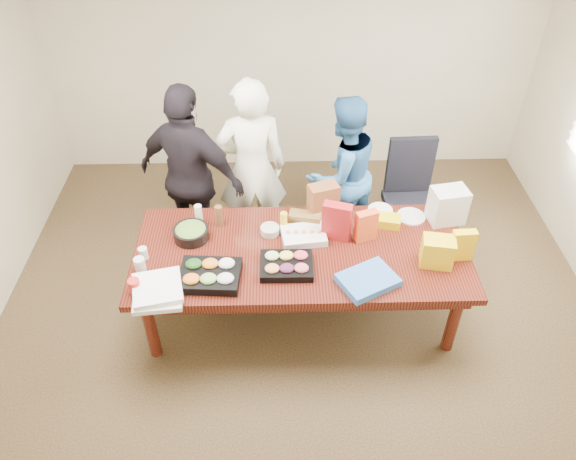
{
  "coord_description": "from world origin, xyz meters",
  "views": [
    {
      "loc": [
        -0.2,
        -3.42,
        3.88
      ],
      "look_at": [
        -0.11,
        0.1,
        0.89
      ],
      "focal_mm": 34.51,
      "sensor_mm": 36.0,
      "label": 1
    }
  ],
  "objects_px": {
    "conference_table": "(301,282)",
    "person_center": "(252,169)",
    "sheet_cake": "(304,235)",
    "salad_bowl": "(191,233)",
    "person_right": "(342,174)",
    "office_chair": "(410,202)"
  },
  "relations": [
    {
      "from": "conference_table",
      "to": "person_center",
      "type": "distance_m",
      "value": 1.19
    },
    {
      "from": "person_center",
      "to": "sheet_cake",
      "type": "distance_m",
      "value": 0.95
    },
    {
      "from": "conference_table",
      "to": "salad_bowl",
      "type": "distance_m",
      "value": 1.04
    },
    {
      "from": "sheet_cake",
      "to": "person_right",
      "type": "bearing_deg",
      "value": 57.55
    },
    {
      "from": "conference_table",
      "to": "person_right",
      "type": "relative_size",
      "value": 1.74
    },
    {
      "from": "person_right",
      "to": "salad_bowl",
      "type": "distance_m",
      "value": 1.62
    },
    {
      "from": "person_right",
      "to": "sheet_cake",
      "type": "height_order",
      "value": "person_right"
    },
    {
      "from": "person_right",
      "to": "conference_table",
      "type": "bearing_deg",
      "value": 37.92
    },
    {
      "from": "sheet_cake",
      "to": "conference_table",
      "type": "bearing_deg",
      "value": -107.32
    },
    {
      "from": "office_chair",
      "to": "salad_bowl",
      "type": "height_order",
      "value": "office_chair"
    },
    {
      "from": "salad_bowl",
      "to": "sheet_cake",
      "type": "bearing_deg",
      "value": -1.97
    },
    {
      "from": "person_center",
      "to": "sheet_cake",
      "type": "relative_size",
      "value": 5.01
    },
    {
      "from": "conference_table",
      "to": "sheet_cake",
      "type": "bearing_deg",
      "value": 80.09
    },
    {
      "from": "person_right",
      "to": "salad_bowl",
      "type": "height_order",
      "value": "person_right"
    },
    {
      "from": "person_right",
      "to": "office_chair",
      "type": "bearing_deg",
      "value": 138.94
    },
    {
      "from": "office_chair",
      "to": "sheet_cake",
      "type": "xyz_separation_m",
      "value": [
        -1.1,
        -0.75,
        0.23
      ]
    },
    {
      "from": "conference_table",
      "to": "person_right",
      "type": "height_order",
      "value": "person_right"
    },
    {
      "from": "conference_table",
      "to": "sheet_cake",
      "type": "distance_m",
      "value": 0.44
    },
    {
      "from": "conference_table",
      "to": "salad_bowl",
      "type": "xyz_separation_m",
      "value": [
        -0.94,
        0.19,
        0.42
      ]
    },
    {
      "from": "office_chair",
      "to": "person_right",
      "type": "xyz_separation_m",
      "value": [
        -0.68,
        0.14,
        0.26
      ]
    },
    {
      "from": "sheet_cake",
      "to": "salad_bowl",
      "type": "height_order",
      "value": "salad_bowl"
    },
    {
      "from": "person_right",
      "to": "person_center",
      "type": "bearing_deg",
      "value": -24.14
    }
  ]
}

